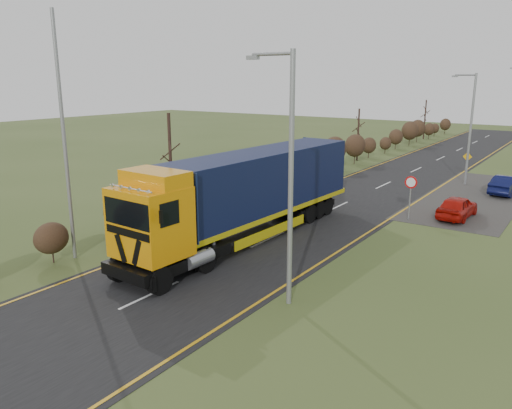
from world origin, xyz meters
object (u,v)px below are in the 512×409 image
object	(u,v)px
car_blue_sedan	(507,185)
car_red_hatchback	(457,207)
streetlight_near	(288,171)
lorry	(248,191)
speed_sign	(411,189)

from	to	relation	value
car_blue_sedan	car_red_hatchback	bearing A→B (deg)	88.28
streetlight_near	lorry	bearing A→B (deg)	136.28
car_blue_sedan	streetlight_near	xyz separation A→B (m)	(-3.65, -23.66, 4.17)
car_red_hatchback	speed_sign	distance (m)	3.12
car_red_hatchback	lorry	bearing A→B (deg)	55.65
lorry	car_blue_sedan	size ratio (longest dim) A/B	4.01
lorry	speed_sign	xyz separation A→B (m)	(5.48, 8.20, -0.72)
car_red_hatchback	streetlight_near	xyz separation A→B (m)	(-2.30, -15.25, 4.18)
streetlight_near	car_blue_sedan	bearing A→B (deg)	81.23
lorry	speed_sign	size ratio (longest dim) A/B	6.31
car_blue_sedan	speed_sign	size ratio (longest dim) A/B	1.57
car_red_hatchback	car_blue_sedan	distance (m)	8.51
streetlight_near	speed_sign	world-z (taller)	streetlight_near
streetlight_near	speed_sign	bearing A→B (deg)	89.53
streetlight_near	car_red_hatchback	bearing A→B (deg)	81.43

